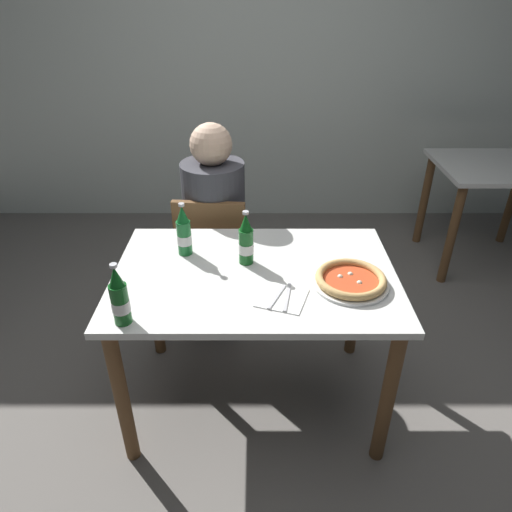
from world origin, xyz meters
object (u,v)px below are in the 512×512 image
(diner_seated, at_px, (217,234))
(beer_bottle_center, at_px, (247,242))
(dining_table_main, at_px, (256,294))
(beer_bottle_left, at_px, (121,298))
(napkin_with_cutlery, at_px, (283,297))
(beer_bottle_right, at_px, (185,233))
(pizza_margherita_near, at_px, (352,280))
(dining_table_background, at_px, (494,187))
(chair_behind_table, at_px, (216,254))

(diner_seated, height_order, beer_bottle_center, diner_seated)
(dining_table_main, relative_size, diner_seated, 0.99)
(beer_bottle_left, bearing_deg, napkin_with_cutlery, 14.15)
(diner_seated, xyz_separation_m, beer_bottle_right, (-0.09, -0.50, 0.27))
(beer_bottle_center, height_order, beer_bottle_right, same)
(dining_table_main, relative_size, beer_bottle_center, 4.86)
(diner_seated, height_order, pizza_margherita_near, diner_seated)
(diner_seated, bearing_deg, dining_table_background, 20.05)
(diner_seated, distance_m, pizza_margherita_near, 0.99)
(beer_bottle_left, bearing_deg, dining_table_background, 38.27)
(diner_seated, height_order, dining_table_background, diner_seated)
(pizza_margherita_near, relative_size, beer_bottle_left, 1.27)
(pizza_margherita_near, distance_m, beer_bottle_left, 0.90)
(dining_table_background, bearing_deg, pizza_margherita_near, -131.26)
(dining_table_main, relative_size, pizza_margherita_near, 3.84)
(diner_seated, relative_size, pizza_margherita_near, 3.87)
(beer_bottle_left, distance_m, beer_bottle_right, 0.52)
(beer_bottle_center, xyz_separation_m, napkin_with_cutlery, (0.15, -0.27, -0.10))
(pizza_margherita_near, bearing_deg, beer_bottle_left, -164.45)
(pizza_margherita_near, height_order, beer_bottle_right, beer_bottle_right)
(napkin_with_cutlery, bearing_deg, dining_table_main, 120.02)
(napkin_with_cutlery, bearing_deg, beer_bottle_right, 140.74)
(diner_seated, xyz_separation_m, beer_bottle_center, (0.19, -0.58, 0.27))
(dining_table_main, xyz_separation_m, pizza_margherita_near, (0.39, -0.09, 0.14))
(beer_bottle_left, xyz_separation_m, beer_bottle_center, (0.44, 0.41, 0.00))
(pizza_margherita_near, distance_m, beer_bottle_center, 0.47)
(dining_table_main, xyz_separation_m, diner_seated, (-0.23, 0.66, -0.05))
(chair_behind_table, relative_size, beer_bottle_left, 3.44)
(dining_table_main, height_order, beer_bottle_left, beer_bottle_left)
(beer_bottle_center, distance_m, napkin_with_cutlery, 0.32)
(dining_table_main, bearing_deg, napkin_with_cutlery, -59.98)
(beer_bottle_left, xyz_separation_m, beer_bottle_right, (0.16, 0.49, 0.00))
(dining_table_background, distance_m, beer_bottle_left, 2.72)
(chair_behind_table, bearing_deg, diner_seated, -91.87)
(napkin_with_cutlery, bearing_deg, dining_table_background, 44.77)
(dining_table_main, bearing_deg, beer_bottle_right, 153.11)
(dining_table_background, distance_m, napkin_with_cutlery, 2.18)
(beer_bottle_center, bearing_deg, chair_behind_table, 110.06)
(dining_table_main, relative_size, napkin_with_cutlery, 5.27)
(napkin_with_cutlery, bearing_deg, beer_bottle_center, 118.57)
(beer_bottle_center, height_order, napkin_with_cutlery, beer_bottle_center)
(diner_seated, relative_size, beer_bottle_left, 4.89)
(diner_seated, height_order, beer_bottle_right, diner_seated)
(dining_table_background, bearing_deg, dining_table_main, -140.83)
(chair_behind_table, bearing_deg, beer_bottle_right, 84.06)
(dining_table_main, height_order, napkin_with_cutlery, napkin_with_cutlery)
(dining_table_main, height_order, chair_behind_table, chair_behind_table)
(chair_behind_table, xyz_separation_m, diner_seated, (0.01, 0.05, 0.10))
(napkin_with_cutlery, bearing_deg, beer_bottle_left, -165.85)
(pizza_margherita_near, distance_m, napkin_with_cutlery, 0.30)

